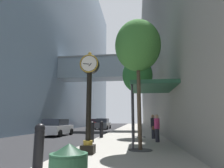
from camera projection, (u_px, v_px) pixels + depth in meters
The scene contains 16 objects.
ground_plane at pixel (116, 130), 28.03m from camera, with size 110.00×110.00×0.00m, color #262628.
sidewalk_right at pixel (134, 129), 30.64m from camera, with size 5.21×80.00×0.14m, color #9E998E.
building_block_left at pixel (49, 21), 36.02m from camera, with size 22.71×80.00×39.08m.
building_block_right at pixel (174, 30), 32.71m from camera, with size 9.00×80.00×32.69m.
street_clock at pixel (89, 96), 8.37m from camera, with size 0.84×0.55×4.36m.
bollard_nearest at pixel (39, 145), 5.55m from camera, with size 0.29×0.29×1.27m.
bollard_third at pixel (92, 131), 12.05m from camera, with size 0.29×0.29×1.27m.
bollard_fourth at pixel (101, 129), 15.30m from camera, with size 0.29×0.29×1.27m.
street_tree_near at pixel (138, 46), 9.79m from camera, with size 2.28×2.28×6.36m.
street_tree_mid_near at pixel (137, 75), 16.71m from camera, with size 2.57×2.57×6.62m.
pedestrian_walking at pixel (153, 126), 14.45m from camera, with size 0.35×0.46×1.75m.
pedestrian_by_clock at pixel (157, 127), 12.31m from camera, with size 0.42×0.42×1.71m.
storefront_awning at pixel (151, 88), 11.13m from camera, with size 2.40×3.60×3.30m.
car_red_near at pixel (95, 123), 39.68m from camera, with size 2.13×4.49×1.68m.
car_white_mid at pixel (56, 128), 18.56m from camera, with size 2.20×4.18×1.57m.
car_grey_far at pixel (103, 124), 31.79m from camera, with size 2.11×4.66×1.71m.
Camera 1 is at (3.10, -1.61, 1.51)m, focal length 31.21 mm.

